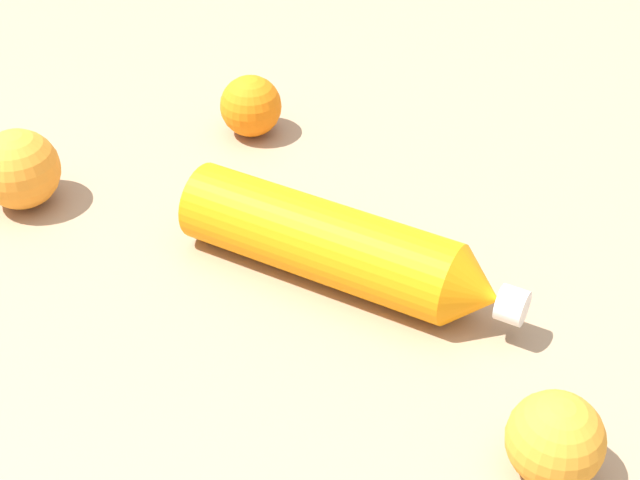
# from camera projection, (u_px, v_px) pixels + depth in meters

# --- Properties ---
(ground_plane) EXTENTS (2.40, 2.40, 0.00)m
(ground_plane) POSITION_uv_depth(u_px,v_px,m) (377.00, 262.00, 0.82)
(ground_plane) COLOR #9E7F60
(water_bottle) EXTENTS (0.31, 0.09, 0.07)m
(water_bottle) POSITION_uv_depth(u_px,v_px,m) (342.00, 247.00, 0.78)
(water_bottle) COLOR orange
(water_bottle) RESTS_ON ground_plane
(orange_0) EXTENTS (0.07, 0.07, 0.07)m
(orange_0) POSITION_uv_depth(u_px,v_px,m) (251.00, 106.00, 0.98)
(orange_0) COLOR orange
(orange_0) RESTS_ON ground_plane
(orange_1) EXTENTS (0.08, 0.08, 0.08)m
(orange_1) POSITION_uv_depth(u_px,v_px,m) (19.00, 169.00, 0.87)
(orange_1) COLOR orange
(orange_1) RESTS_ON ground_plane
(orange_2) EXTENTS (0.07, 0.07, 0.07)m
(orange_2) POSITION_uv_depth(u_px,v_px,m) (555.00, 440.00, 0.62)
(orange_2) COLOR orange
(orange_2) RESTS_ON ground_plane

